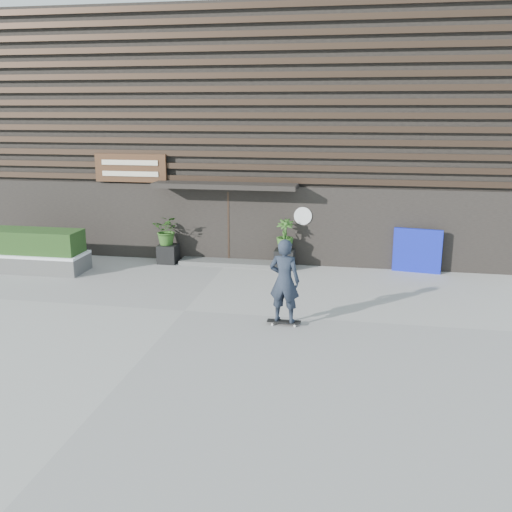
% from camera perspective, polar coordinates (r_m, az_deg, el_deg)
% --- Properties ---
extents(ground, '(80.00, 80.00, 0.00)m').
position_cam_1_polar(ground, '(14.71, -6.95, -5.30)').
color(ground, '#9C9994').
rests_on(ground, ground).
extents(entrance_step, '(3.00, 0.80, 0.12)m').
position_cam_1_polar(entrance_step, '(18.94, -2.85, -0.59)').
color(entrance_step, '#525250').
rests_on(entrance_step, ground).
extents(planter_pot_left, '(0.60, 0.60, 0.60)m').
position_cam_1_polar(planter_pot_left, '(19.21, -8.52, 0.22)').
color(planter_pot_left, black).
rests_on(planter_pot_left, ground).
extents(bamboo_left, '(0.86, 0.75, 0.96)m').
position_cam_1_polar(bamboo_left, '(19.04, -8.60, 2.50)').
color(bamboo_left, '#2D591E').
rests_on(bamboo_left, planter_pot_left).
extents(planter_pot_right, '(0.60, 0.60, 0.60)m').
position_cam_1_polar(planter_pot_right, '(18.35, 2.79, -0.30)').
color(planter_pot_right, black).
rests_on(planter_pot_right, ground).
extents(bamboo_right, '(0.54, 0.54, 0.96)m').
position_cam_1_polar(bamboo_right, '(18.17, 2.82, 2.08)').
color(bamboo_right, '#2D591E').
rests_on(bamboo_right, planter_pot_right).
extents(raised_bed, '(3.50, 1.20, 0.50)m').
position_cam_1_polar(raised_bed, '(19.44, -21.04, -0.57)').
color(raised_bed, '#4D4D4A').
rests_on(raised_bed, ground).
extents(snow_layer, '(3.50, 1.20, 0.08)m').
position_cam_1_polar(snow_layer, '(19.37, -21.12, 0.26)').
color(snow_layer, white).
rests_on(snow_layer, raised_bed).
extents(hedge, '(3.30, 1.00, 0.70)m').
position_cam_1_polar(hedge, '(19.29, -21.22, 1.38)').
color(hedge, '#1D3B15').
rests_on(hedge, snow_layer).
extents(blue_tarp, '(1.44, 0.34, 1.35)m').
position_cam_1_polar(blue_tarp, '(18.48, 15.38, 0.50)').
color(blue_tarp, '#0C16A1').
rests_on(blue_tarp, ground).
extents(building, '(18.00, 11.00, 8.00)m').
position_cam_1_polar(building, '(23.58, 0.07, 11.99)').
color(building, black).
rests_on(building, ground).
extents(skateboarder, '(0.78, 0.56, 2.04)m').
position_cam_1_polar(skateboarder, '(13.37, 2.77, -2.43)').
color(skateboarder, black).
rests_on(skateboarder, ground).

